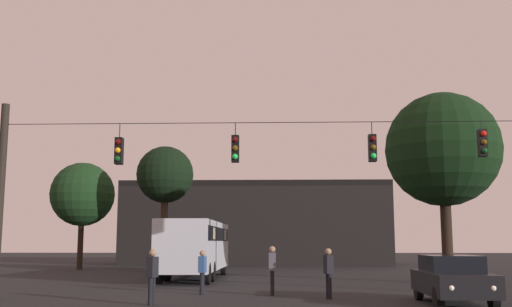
% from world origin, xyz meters
% --- Properties ---
extents(ground_plane, '(168.00, 168.00, 0.00)m').
position_xyz_m(ground_plane, '(0.00, 24.50, 0.00)').
color(ground_plane, black).
rests_on(ground_plane, ground).
extents(overhead_signal_span, '(21.27, 0.44, 6.86)m').
position_xyz_m(overhead_signal_span, '(0.04, 16.69, 3.94)').
color(overhead_signal_span, black).
rests_on(overhead_signal_span, ground).
extents(city_bus, '(2.59, 11.01, 3.00)m').
position_xyz_m(city_bus, '(-5.08, 28.31, 1.87)').
color(city_bus, '#B7BCC6').
rests_on(city_bus, ground).
extents(car_near_right, '(1.93, 4.38, 1.52)m').
position_xyz_m(car_near_right, '(4.79, 15.42, 0.80)').
color(car_near_right, black).
rests_on(car_near_right, ground).
extents(pedestrian_crossing_left, '(0.25, 0.37, 1.79)m').
position_xyz_m(pedestrian_crossing_left, '(-0.92, 18.46, 1.02)').
color(pedestrian_crossing_left, black).
rests_on(pedestrian_crossing_left, ground).
extents(pedestrian_crossing_center, '(0.29, 0.39, 1.63)m').
position_xyz_m(pedestrian_crossing_center, '(-3.55, 18.75, 0.92)').
color(pedestrian_crossing_center, black).
rests_on(pedestrian_crossing_center, ground).
extents(pedestrian_crossing_right, '(0.33, 0.41, 1.73)m').
position_xyz_m(pedestrian_crossing_right, '(1.04, 17.07, 0.98)').
color(pedestrian_crossing_right, black).
rests_on(pedestrian_crossing_right, ground).
extents(pedestrian_near_bus, '(0.35, 0.42, 1.72)m').
position_xyz_m(pedestrian_near_bus, '(-4.64, 14.83, 0.97)').
color(pedestrian_near_bus, black).
rests_on(pedestrian_near_bus, ground).
extents(corner_building, '(22.80, 10.69, 7.07)m').
position_xyz_m(corner_building, '(-2.57, 50.67, 3.53)').
color(corner_building, black).
rests_on(corner_building, ground).
extents(tree_left_silhouette, '(4.64, 4.64, 7.73)m').
position_xyz_m(tree_left_silhouette, '(-14.95, 39.22, 5.39)').
color(tree_left_silhouette, black).
rests_on(tree_left_silhouette, ground).
extents(tree_behind_building, '(5.61, 5.61, 9.27)m').
position_xyz_m(tree_behind_building, '(7.44, 25.31, 6.43)').
color(tree_behind_building, black).
rests_on(tree_behind_building, ground).
extents(tree_right_far, '(3.88, 3.88, 8.45)m').
position_xyz_m(tree_right_far, '(-8.35, 36.34, 6.43)').
color(tree_right_far, '#2D2116').
rests_on(tree_right_far, ground).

